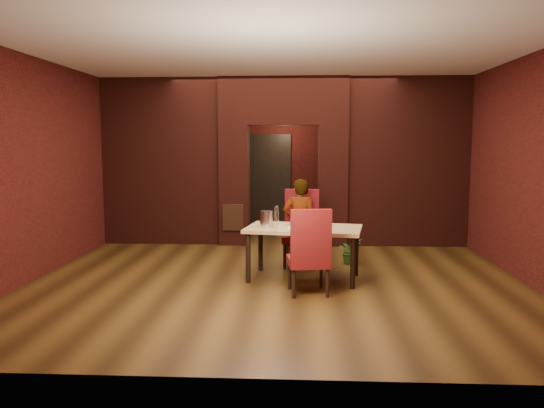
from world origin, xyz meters
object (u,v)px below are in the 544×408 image
Objects in this scene: dining_table at (304,253)px; wine_glass_a at (296,219)px; person_seated at (299,224)px; potted_plant at (350,251)px; chair_far at (301,229)px; wine_bucket at (267,219)px; wine_glass_c at (322,221)px; wine_glass_b at (314,220)px; chair_near at (308,251)px; water_bottle at (277,215)px.

dining_table is 8.61× the size of wine_glass_a.
person_seated reaches higher than potted_plant.
wine_glass_a is at bearing -92.80° from chair_far.
chair_far is at bearing -105.08° from person_seated.
wine_bucket is 1.78m from potted_plant.
wine_glass_a is (-0.06, -0.50, 0.15)m from person_seated.
dining_table is at bearing -55.45° from wine_glass_a.
chair_far is at bearing 107.69° from wine_glass_c.
wine_glass_c is (0.37, -0.29, 0.02)m from wine_glass_a.
wine_glass_c is 0.96× the size of wine_bucket.
wine_bucket is at bearing -170.30° from dining_table.
potted_plant is (0.62, 0.97, -0.66)m from wine_glass_b.
chair_far is 0.86× the size of person_seated.
dining_table is 7.78× the size of wine_glass_b.
wine_glass_a is at bearing 153.92° from wine_glass_b.
chair_near is at bearing -112.14° from potted_plant.
dining_table is 3.87× the size of potted_plant.
wine_glass_a is 0.90× the size of wine_glass_b.
wine_glass_b is 0.73× the size of water_bottle.
wine_glass_c is (0.29, -0.91, 0.26)m from chair_far.
dining_table is 7.41× the size of wine_glass_c.
wine_bucket is (-0.42, -0.18, 0.02)m from wine_glass_a.
dining_table is at bearing -28.23° from water_bottle.
water_bottle reaches higher than potted_plant.
wine_glass_b reaches higher than wine_glass_a.
wine_glass_c is 0.73m from water_bottle.
chair_far is 0.68m from wine_glass_a.
person_seated is 0.60m from water_bottle.
dining_table is 1.29m from potted_plant.
water_bottle is (-0.54, 0.17, 0.04)m from wine_glass_b.
person_seated is at bearing -95.52° from chair_far.
wine_glass_a is at bearing -8.00° from water_bottle.
wine_glass_a is at bearing 23.41° from wine_bucket.
chair_far reaches higher than potted_plant.
chair_near is at bearing 89.66° from person_seated.
wine_glass_b is 0.19m from wine_glass_c.
water_bottle reaches higher than wine_bucket.
chair_near is at bearing -79.14° from wine_glass_a.
wine_glass_b is at bearing 26.80° from dining_table.
wine_glass_c is at bearing -56.26° from wine_glass_b.
wine_glass_b is at bearing 103.13° from person_seated.
person_seated is at bearing 111.62° from wine_glass_c.
chair_near is (0.05, -0.73, 0.19)m from dining_table.
wine_glass_a reaches higher than dining_table.
potted_plant is (0.52, 1.13, -0.66)m from wine_glass_c.
potted_plant is at bearing 62.32° from dining_table.
dining_table is 7.10× the size of wine_bucket.
wine_glass_c reaches higher than wine_glass_a.
water_bottle reaches higher than wine_glass_a.
chair_near is 4.98× the size of wine_bucket.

